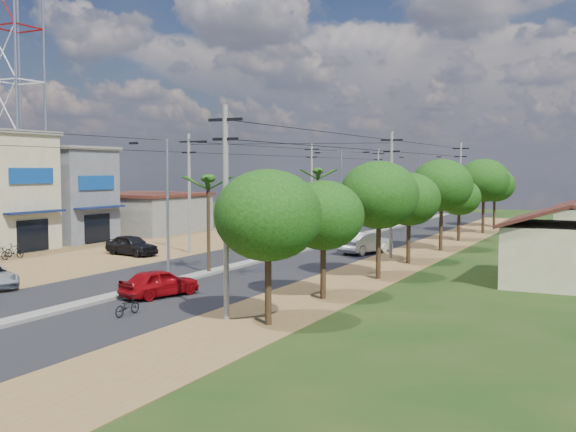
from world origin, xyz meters
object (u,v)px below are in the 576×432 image
car_silver_mid (365,243)px  moto_rider_east (127,307)px  car_white_far (285,233)px  car_parked_dark (132,245)px  car_red_near (160,283)px

car_silver_mid → moto_rider_east: car_silver_mid is taller
car_white_far → moto_rider_east: 30.77m
car_silver_mid → car_parked_dark: (-14.99, -8.74, -0.05)m
car_red_near → car_silver_mid: bearing=-80.9°
car_white_far → car_silver_mid: bearing=-46.0°
moto_rider_east → car_white_far: bearing=-77.1°
car_red_near → car_white_far: (-6.15, 25.69, 0.07)m
car_red_near → car_white_far: size_ratio=0.78×
car_red_near → moto_rider_east: bearing=126.8°
car_silver_mid → car_white_far: bearing=-11.7°
car_silver_mid → car_parked_dark: car_silver_mid is taller
car_silver_mid → moto_rider_east: size_ratio=3.10×
car_white_far → car_parked_dark: car_white_far is taller
car_red_near → moto_rider_east: (1.43, -4.12, -0.29)m
car_parked_dark → moto_rider_east: size_ratio=2.82×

